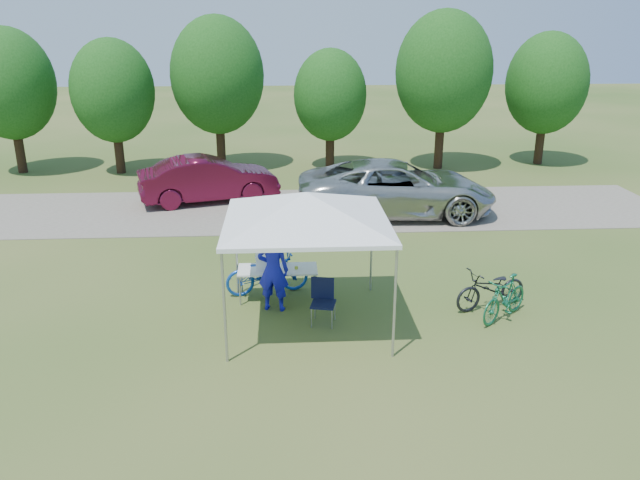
{
  "coord_description": "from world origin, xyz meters",
  "views": [
    {
      "loc": [
        -0.41,
        -11.45,
        5.78
      ],
      "look_at": [
        0.38,
        2.0,
        1.06
      ],
      "focal_mm": 35.0,
      "sensor_mm": 36.0,
      "label": 1
    }
  ],
  "objects_px": {
    "cyclist": "(273,270)",
    "bike_dark": "(491,289)",
    "folding_table": "(278,270)",
    "cooler": "(266,262)",
    "bike_green": "(505,298)",
    "minivan": "(396,188)",
    "folding_chair": "(323,297)",
    "bike_blue": "(267,273)",
    "sedan": "(209,179)"
  },
  "relations": [
    {
      "from": "folding_chair",
      "to": "bike_dark",
      "type": "height_order",
      "value": "folding_chair"
    },
    {
      "from": "bike_dark",
      "to": "bike_green",
      "type": "bearing_deg",
      "value": -7.0
    },
    {
      "from": "bike_dark",
      "to": "sedan",
      "type": "distance_m",
      "value": 11.18
    },
    {
      "from": "cooler",
      "to": "minivan",
      "type": "distance_m",
      "value": 7.28
    },
    {
      "from": "folding_table",
      "to": "cooler",
      "type": "xyz_separation_m",
      "value": [
        -0.25,
        0.0,
        0.2
      ]
    },
    {
      "from": "cooler",
      "to": "bike_blue",
      "type": "distance_m",
      "value": 0.49
    },
    {
      "from": "bike_green",
      "to": "bike_dark",
      "type": "height_order",
      "value": "bike_green"
    },
    {
      "from": "cooler",
      "to": "sedan",
      "type": "xyz_separation_m",
      "value": [
        -2.11,
        8.04,
        -0.09
      ]
    },
    {
      "from": "bike_dark",
      "to": "sedan",
      "type": "relative_size",
      "value": 0.37
    },
    {
      "from": "folding_table",
      "to": "folding_chair",
      "type": "distance_m",
      "value": 1.5
    },
    {
      "from": "bike_blue",
      "to": "folding_table",
      "type": "bearing_deg",
      "value": -154.6
    },
    {
      "from": "folding_chair",
      "to": "bike_blue",
      "type": "relative_size",
      "value": 0.49
    },
    {
      "from": "cyclist",
      "to": "folding_table",
      "type": "bearing_deg",
      "value": -86.92
    },
    {
      "from": "cooler",
      "to": "bike_green",
      "type": "relative_size",
      "value": 0.29
    },
    {
      "from": "folding_chair",
      "to": "bike_dark",
      "type": "relative_size",
      "value": 0.54
    },
    {
      "from": "folding_table",
      "to": "bike_dark",
      "type": "xyz_separation_m",
      "value": [
        4.52,
        -0.76,
        -0.22
      ]
    },
    {
      "from": "folding_chair",
      "to": "bike_blue",
      "type": "height_order",
      "value": "bike_blue"
    },
    {
      "from": "bike_blue",
      "to": "minivan",
      "type": "xyz_separation_m",
      "value": [
        3.92,
        5.82,
        0.38
      ]
    },
    {
      "from": "folding_table",
      "to": "cyclist",
      "type": "relative_size",
      "value": 0.96
    },
    {
      "from": "bike_green",
      "to": "bike_dark",
      "type": "bearing_deg",
      "value": 152.35
    },
    {
      "from": "bike_dark",
      "to": "minivan",
      "type": "relative_size",
      "value": 0.28
    },
    {
      "from": "cooler",
      "to": "bike_dark",
      "type": "relative_size",
      "value": 0.26
    },
    {
      "from": "sedan",
      "to": "folding_chair",
      "type": "bearing_deg",
      "value": -176.95
    },
    {
      "from": "cyclist",
      "to": "bike_blue",
      "type": "bearing_deg",
      "value": -67.76
    },
    {
      "from": "folding_table",
      "to": "sedan",
      "type": "distance_m",
      "value": 8.38
    },
    {
      "from": "bike_green",
      "to": "bike_dark",
      "type": "relative_size",
      "value": 0.9
    },
    {
      "from": "bike_dark",
      "to": "minivan",
      "type": "bearing_deg",
      "value": 167.97
    },
    {
      "from": "bike_green",
      "to": "minivan",
      "type": "bearing_deg",
      "value": 147.67
    },
    {
      "from": "folding_table",
      "to": "bike_blue",
      "type": "height_order",
      "value": "bike_blue"
    },
    {
      "from": "bike_blue",
      "to": "bike_dark",
      "type": "relative_size",
      "value": 1.1
    },
    {
      "from": "folding_chair",
      "to": "cyclist",
      "type": "bearing_deg",
      "value": 160.7
    },
    {
      "from": "folding_table",
      "to": "bike_dark",
      "type": "bearing_deg",
      "value": -9.54
    },
    {
      "from": "minivan",
      "to": "sedan",
      "type": "height_order",
      "value": "minivan"
    },
    {
      "from": "cooler",
      "to": "cyclist",
      "type": "xyz_separation_m",
      "value": [
        0.16,
        -0.55,
        0.03
      ]
    },
    {
      "from": "folding_table",
      "to": "minivan",
      "type": "distance_m",
      "value": 7.15
    },
    {
      "from": "bike_dark",
      "to": "folding_chair",
      "type": "bearing_deg",
      "value": -102.39
    },
    {
      "from": "cyclist",
      "to": "bike_green",
      "type": "bearing_deg",
      "value": -176.6
    },
    {
      "from": "bike_blue",
      "to": "cooler",
      "type": "bearing_deg",
      "value": 165.4
    },
    {
      "from": "cyclist",
      "to": "minivan",
      "type": "relative_size",
      "value": 0.29
    },
    {
      "from": "folding_table",
      "to": "sedan",
      "type": "xyz_separation_m",
      "value": [
        -2.37,
        8.04,
        0.11
      ]
    },
    {
      "from": "bike_blue",
      "to": "minivan",
      "type": "height_order",
      "value": "minivan"
    },
    {
      "from": "cyclist",
      "to": "bike_dark",
      "type": "bearing_deg",
      "value": -170.48
    },
    {
      "from": "minivan",
      "to": "folding_chair",
      "type": "bearing_deg",
      "value": 161.09
    },
    {
      "from": "cooler",
      "to": "bike_green",
      "type": "bearing_deg",
      "value": -14.63
    },
    {
      "from": "folding_table",
      "to": "minivan",
      "type": "xyz_separation_m",
      "value": [
        3.67,
        6.13,
        0.21
      ]
    },
    {
      "from": "bike_green",
      "to": "minivan",
      "type": "relative_size",
      "value": 0.25
    },
    {
      "from": "folding_table",
      "to": "bike_green",
      "type": "distance_m",
      "value": 4.8
    },
    {
      "from": "bike_dark",
      "to": "folding_table",
      "type": "bearing_deg",
      "value": -118.55
    },
    {
      "from": "folding_chair",
      "to": "bike_blue",
      "type": "xyz_separation_m",
      "value": [
        -1.16,
        1.48,
        -0.05
      ]
    },
    {
      "from": "cooler",
      "to": "bike_blue",
      "type": "xyz_separation_m",
      "value": [
        0.01,
        0.31,
        -0.38
      ]
    }
  ]
}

